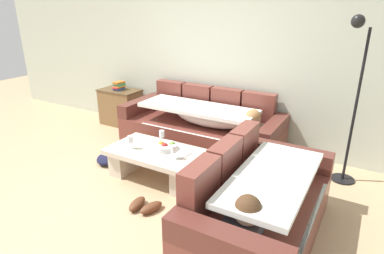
{
  "coord_description": "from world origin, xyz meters",
  "views": [
    {
      "loc": [
        2.37,
        -2.34,
        2.04
      ],
      "look_at": [
        0.38,
        1.08,
        0.55
      ],
      "focal_mm": 30.45,
      "sensor_mm": 36.0,
      "label": 1
    }
  ],
  "objects_px": {
    "couch_along_wall": "(203,128)",
    "floor_lamp": "(353,93)",
    "fruit_bowl": "(166,146)",
    "wine_glass_near_left": "(130,140)",
    "wine_glass_near_right": "(174,150)",
    "side_cabinet": "(121,107)",
    "crumpled_garment": "(109,158)",
    "coffee_table": "(157,161)",
    "wine_glass_far_back": "(162,134)",
    "book_stack_on_cabinet": "(119,86)",
    "open_magazine": "(178,152)",
    "couch_near_window": "(259,207)",
    "pair_of_shoes": "(144,206)"
  },
  "relations": [
    {
      "from": "couch_along_wall",
      "to": "floor_lamp",
      "type": "relative_size",
      "value": 1.21
    },
    {
      "from": "floor_lamp",
      "to": "fruit_bowl",
      "type": "bearing_deg",
      "value": -152.18
    },
    {
      "from": "wine_glass_near_left",
      "to": "floor_lamp",
      "type": "relative_size",
      "value": 0.09
    },
    {
      "from": "couch_along_wall",
      "to": "wine_glass_near_left",
      "type": "distance_m",
      "value": 1.25
    },
    {
      "from": "wine_glass_near_right",
      "to": "side_cabinet",
      "type": "xyz_separation_m",
      "value": [
        -2.04,
        1.38,
        -0.17
      ]
    },
    {
      "from": "fruit_bowl",
      "to": "side_cabinet",
      "type": "xyz_separation_m",
      "value": [
        -1.81,
        1.22,
        -0.1
      ]
    },
    {
      "from": "crumpled_garment",
      "to": "coffee_table",
      "type": "bearing_deg",
      "value": -1.62
    },
    {
      "from": "coffee_table",
      "to": "wine_glass_far_back",
      "type": "xyz_separation_m",
      "value": [
        -0.07,
        0.22,
        0.26
      ]
    },
    {
      "from": "coffee_table",
      "to": "book_stack_on_cabinet",
      "type": "xyz_separation_m",
      "value": [
        -1.72,
        1.29,
        0.47
      ]
    },
    {
      "from": "wine_glass_far_back",
      "to": "crumpled_garment",
      "type": "xyz_separation_m",
      "value": [
        -0.76,
        -0.2,
        -0.44
      ]
    },
    {
      "from": "coffee_table",
      "to": "open_magazine",
      "type": "xyz_separation_m",
      "value": [
        0.27,
        0.07,
        0.15
      ]
    },
    {
      "from": "wine_glass_far_back",
      "to": "book_stack_on_cabinet",
      "type": "distance_m",
      "value": 1.97
    },
    {
      "from": "couch_along_wall",
      "to": "coffee_table",
      "type": "relative_size",
      "value": 1.97
    },
    {
      "from": "crumpled_garment",
      "to": "fruit_bowl",
      "type": "bearing_deg",
      "value": 3.0
    },
    {
      "from": "floor_lamp",
      "to": "wine_glass_near_right",
      "type": "bearing_deg",
      "value": -145.0
    },
    {
      "from": "wine_glass_near_right",
      "to": "side_cabinet",
      "type": "relative_size",
      "value": 0.23
    },
    {
      "from": "coffee_table",
      "to": "side_cabinet",
      "type": "height_order",
      "value": "side_cabinet"
    },
    {
      "from": "couch_near_window",
      "to": "wine_glass_near_left",
      "type": "relative_size",
      "value": 10.78
    },
    {
      "from": "fruit_bowl",
      "to": "wine_glass_far_back",
      "type": "height_order",
      "value": "wine_glass_far_back"
    },
    {
      "from": "side_cabinet",
      "to": "book_stack_on_cabinet",
      "type": "bearing_deg",
      "value": -57.75
    },
    {
      "from": "book_stack_on_cabinet",
      "to": "pair_of_shoes",
      "type": "distance_m",
      "value": 2.84
    },
    {
      "from": "book_stack_on_cabinet",
      "to": "pair_of_shoes",
      "type": "relative_size",
      "value": 0.62
    },
    {
      "from": "coffee_table",
      "to": "book_stack_on_cabinet",
      "type": "distance_m",
      "value": 2.2
    },
    {
      "from": "open_magazine",
      "to": "pair_of_shoes",
      "type": "distance_m",
      "value": 0.78
    },
    {
      "from": "wine_glass_near_left",
      "to": "wine_glass_near_right",
      "type": "relative_size",
      "value": 1.0
    },
    {
      "from": "coffee_table",
      "to": "book_stack_on_cabinet",
      "type": "relative_size",
      "value": 5.61
    },
    {
      "from": "couch_near_window",
      "to": "book_stack_on_cabinet",
      "type": "relative_size",
      "value": 8.37
    },
    {
      "from": "fruit_bowl",
      "to": "wine_glass_near_left",
      "type": "xyz_separation_m",
      "value": [
        -0.39,
        -0.19,
        0.08
      ]
    },
    {
      "from": "couch_along_wall",
      "to": "floor_lamp",
      "type": "distance_m",
      "value": 2.05
    },
    {
      "from": "open_magazine",
      "to": "book_stack_on_cabinet",
      "type": "height_order",
      "value": "book_stack_on_cabinet"
    },
    {
      "from": "fruit_bowl",
      "to": "pair_of_shoes",
      "type": "height_order",
      "value": "fruit_bowl"
    },
    {
      "from": "crumpled_garment",
      "to": "pair_of_shoes",
      "type": "bearing_deg",
      "value": -30.32
    },
    {
      "from": "book_stack_on_cabinet",
      "to": "floor_lamp",
      "type": "xyz_separation_m",
      "value": [
        3.69,
        -0.22,
        0.4
      ]
    },
    {
      "from": "wine_glass_near_right",
      "to": "open_magazine",
      "type": "bearing_deg",
      "value": 105.29
    },
    {
      "from": "wine_glass_near_right",
      "to": "book_stack_on_cabinet",
      "type": "distance_m",
      "value": 2.47
    },
    {
      "from": "couch_near_window",
      "to": "wine_glass_near_right",
      "type": "height_order",
      "value": "couch_near_window"
    },
    {
      "from": "coffee_table",
      "to": "wine_glass_near_right",
      "type": "height_order",
      "value": "wine_glass_near_right"
    },
    {
      "from": "fruit_bowl",
      "to": "crumpled_garment",
      "type": "relative_size",
      "value": 0.7
    },
    {
      "from": "side_cabinet",
      "to": "book_stack_on_cabinet",
      "type": "distance_m",
      "value": 0.39
    },
    {
      "from": "open_magazine",
      "to": "wine_glass_near_right",
      "type": "bearing_deg",
      "value": -64.92
    },
    {
      "from": "couch_along_wall",
      "to": "wine_glass_far_back",
      "type": "height_order",
      "value": "couch_along_wall"
    },
    {
      "from": "book_stack_on_cabinet",
      "to": "crumpled_garment",
      "type": "bearing_deg",
      "value": -54.9
    },
    {
      "from": "fruit_bowl",
      "to": "floor_lamp",
      "type": "xyz_separation_m",
      "value": [
        1.88,
        0.99,
        0.7
      ]
    },
    {
      "from": "wine_glass_far_back",
      "to": "pair_of_shoes",
      "type": "xyz_separation_m",
      "value": [
        0.35,
        -0.85,
        -0.45
      ]
    },
    {
      "from": "book_stack_on_cabinet",
      "to": "floor_lamp",
      "type": "height_order",
      "value": "floor_lamp"
    },
    {
      "from": "coffee_table",
      "to": "couch_near_window",
      "type": "bearing_deg",
      "value": -17.09
    },
    {
      "from": "wine_glass_near_left",
      "to": "open_magazine",
      "type": "bearing_deg",
      "value": 18.28
    },
    {
      "from": "wine_glass_far_back",
      "to": "floor_lamp",
      "type": "distance_m",
      "value": 2.29
    },
    {
      "from": "wine_glass_near_right",
      "to": "floor_lamp",
      "type": "bearing_deg",
      "value": 35.0
    },
    {
      "from": "open_magazine",
      "to": "wine_glass_near_left",
      "type": "bearing_deg",
      "value": -151.93
    }
  ]
}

